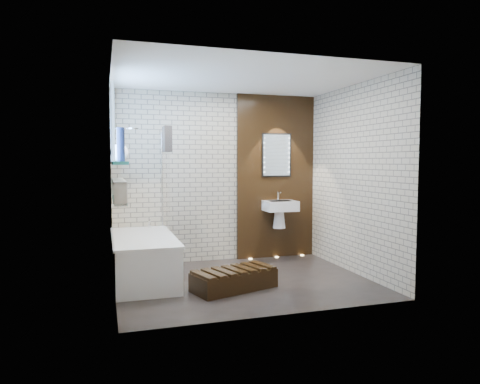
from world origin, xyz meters
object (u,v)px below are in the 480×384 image
object	(u,v)px
bathtub	(144,258)
bath_screen	(165,181)
led_mirror	(277,155)
walnut_step	(234,280)
washbasin	(280,210)

from	to	relation	value
bathtub	bath_screen	bearing A→B (deg)	51.10
bath_screen	led_mirror	xyz separation A→B (m)	(1.82, 0.34, 0.37)
bathtub	walnut_step	world-z (taller)	bathtub
walnut_step	bathtub	bearing A→B (deg)	143.38
washbasin	walnut_step	distance (m)	1.92
washbasin	led_mirror	distance (m)	0.88
led_mirror	walnut_step	distance (m)	2.46
washbasin	walnut_step	xyz separation A→B (m)	(-1.17, -1.37, -0.68)
bath_screen	washbasin	bearing A→B (deg)	5.78
bathtub	washbasin	bearing A→B (deg)	16.01
bathtub	washbasin	xyz separation A→B (m)	(2.17, 0.62, 0.50)
bath_screen	walnut_step	world-z (taller)	bath_screen
bathtub	led_mirror	xyz separation A→B (m)	(2.17, 0.78, 1.36)
washbasin	led_mirror	bearing A→B (deg)	90.00
bathtub	bath_screen	xyz separation A→B (m)	(0.35, 0.44, 0.99)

